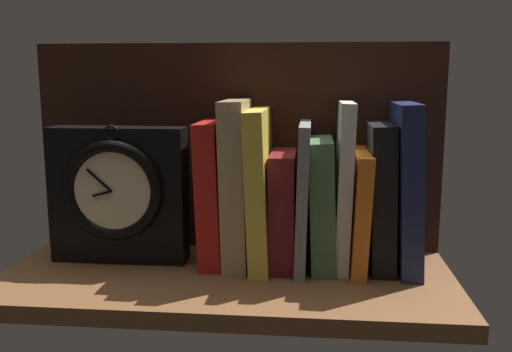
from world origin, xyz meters
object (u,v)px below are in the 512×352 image
Objects in this scene: book_maroon_dawkins at (283,209)px; book_black_skeptic at (380,197)px; book_white_catcher at (343,186)px; framed_clock at (118,194)px; book_navy_bierce at (405,187)px; book_yellow_seinlanguage at (260,188)px; book_gray_chess at (303,195)px; book_green_romantic at (322,203)px; book_tan_shortstories at (237,183)px; book_red_requiem at (213,193)px; book_orange_pandolfini at (359,210)px.

book_maroon_dawkins is 0.80× the size of book_black_skeptic.
framed_clock is (-35.42, -1.04, -1.76)cm from book_white_catcher.
book_yellow_seinlanguage is at bearing 180.00° from book_navy_bierce.
book_maroon_dawkins is 3.79cm from book_gray_chess.
book_yellow_seinlanguage is 1.22× the size of book_green_romantic.
book_tan_shortstories is 22.24cm from book_black_skeptic.
book_maroon_dawkins is at bearing 0.00° from book_red_requiem.
book_gray_chess is 1.23× the size of book_orange_pandolfini.
book_gray_chess is at bearing 180.00° from book_green_romantic.
book_navy_bierce is (12.54, -0.00, 2.79)cm from book_green_romantic.
book_tan_shortstories is 1.16× the size of framed_clock.
book_black_skeptic is 1.01× the size of framed_clock.
book_tan_shortstories is at bearing 0.00° from book_red_requiem.
book_white_catcher is at bearing 0.00° from book_green_romantic.
book_tan_shortstories reaches higher than book_yellow_seinlanguage.
book_white_catcher reaches higher than book_gray_chess.
book_navy_bierce reaches higher than book_black_skeptic.
book_tan_shortstories is (3.88, 0.00, 1.66)cm from book_red_requiem.
book_tan_shortstories is 1.45× the size of book_maroon_dawkins.
book_black_skeptic reaches higher than book_green_romantic.
book_navy_bierce is at bearing -0.00° from book_red_requiem.
book_orange_pandolfini is at bearing -0.00° from book_maroon_dawkins.
book_white_catcher is 4.46cm from book_orange_pandolfini.
book_maroon_dawkins is 0.70× the size of book_white_catcher.
book_gray_chess is at bearing 180.00° from book_white_catcher.
book_black_skeptic is 0.88× the size of book_navy_bierce.
book_maroon_dawkins is 26.30cm from framed_clock.
book_yellow_seinlanguage is 22.22cm from book_navy_bierce.
book_tan_shortstories is 1.29× the size of book_green_romantic.
book_tan_shortstories is 1.15× the size of book_black_skeptic.
book_yellow_seinlanguage reaches higher than book_gray_chess.
book_white_catcher is at bearing 0.00° from book_tan_shortstories.
book_green_romantic reaches higher than book_orange_pandolfini.
book_yellow_seinlanguage is (3.61, 0.00, -0.69)cm from book_tan_shortstories.
book_gray_chess is at bearing 0.00° from book_yellow_seinlanguage.
book_maroon_dawkins is at bearing 180.00° from book_orange_pandolfini.
book_gray_chess is at bearing 0.00° from book_tan_shortstories.
book_navy_bierce is at bearing -0.00° from book_gray_chess.
book_green_romantic is at bearing 0.00° from book_gray_chess.
book_red_requiem is 29.75cm from book_navy_bierce.
book_tan_shortstories is at bearing 180.00° from book_orange_pandolfini.
book_orange_pandolfini is 0.81× the size of book_black_skeptic.
book_tan_shortstories is 3.68cm from book_yellow_seinlanguage.
book_white_catcher is (9.23, 0.00, 3.88)cm from book_maroon_dawkins.
book_gray_chess reaches higher than book_green_romantic.
book_tan_shortstories is 1.01× the size of book_navy_bierce.
book_black_skeptic is (3.18, 0.00, 2.10)cm from book_orange_pandolfini.
book_navy_bierce is (6.83, 0.00, 3.68)cm from book_orange_pandolfini.
book_navy_bierce is (29.71, -0.00, 1.52)cm from book_red_requiem.
book_orange_pandolfini is at bearing 180.00° from book_navy_bierce.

